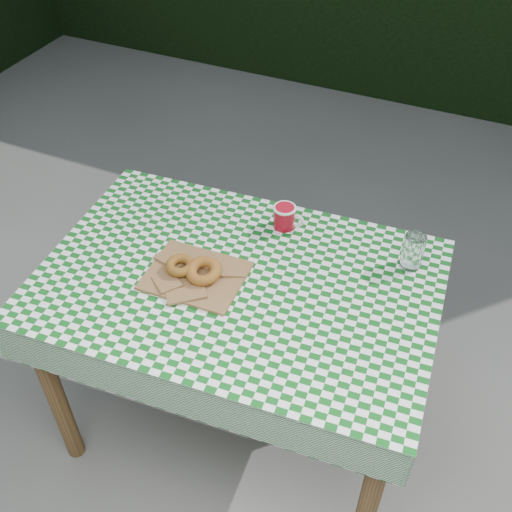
{
  "coord_description": "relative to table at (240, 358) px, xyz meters",
  "views": [
    {
      "loc": [
        0.55,
        -0.95,
        2.03
      ],
      "look_at": [
        0.01,
        0.28,
        0.79
      ],
      "focal_mm": 42.51,
      "sensor_mm": 36.0,
      "label": 1
    }
  ],
  "objects": [
    {
      "name": "table",
      "position": [
        0.0,
        0.0,
        0.0
      ],
      "size": [
        1.21,
        0.85,
        0.75
      ],
      "primitive_type": "cube",
      "rotation": [
        0.0,
        0.0,
        0.07
      ],
      "color": "brown",
      "rests_on": "ground"
    },
    {
      "name": "paper_bag",
      "position": [
        -0.12,
        -0.04,
        0.39
      ],
      "size": [
        0.3,
        0.24,
        0.02
      ],
      "primitive_type": "cube",
      "rotation": [
        0.0,
        0.0,
        0.04
      ],
      "color": "#8C5C3D",
      "rests_on": "tablecloth"
    },
    {
      "name": "tablecloth",
      "position": [
        0.0,
        -0.0,
        0.38
      ],
      "size": [
        1.23,
        0.87,
        0.01
      ],
      "primitive_type": "cube",
      "rotation": [
        0.0,
        0.0,
        0.07
      ],
      "color": "#0C5216",
      "rests_on": "table"
    },
    {
      "name": "ground",
      "position": [
        0.01,
        -0.19,
        -0.38
      ],
      "size": [
        60.0,
        60.0,
        0.0
      ],
      "primitive_type": "plane",
      "color": "#51514C",
      "rests_on": "ground"
    },
    {
      "name": "drinking_glass",
      "position": [
        0.46,
        0.27,
        0.44
      ],
      "size": [
        0.09,
        0.09,
        0.12
      ],
      "primitive_type": "cylinder",
      "rotation": [
        0.0,
        0.0,
        0.45
      ],
      "color": "white",
      "rests_on": "tablecloth"
    },
    {
      "name": "bagel_front",
      "position": [
        -0.17,
        -0.04,
        0.41
      ],
      "size": [
        0.1,
        0.1,
        0.03
      ],
      "primitive_type": "torus",
      "rotation": [
        0.0,
        0.0,
        0.17
      ],
      "color": "brown",
      "rests_on": "paper_bag"
    },
    {
      "name": "coffee_mug",
      "position": [
        0.04,
        0.29,
        0.42
      ],
      "size": [
        0.14,
        0.14,
        0.08
      ],
      "primitive_type": null,
      "rotation": [
        0.0,
        0.0,
        -0.01
      ],
      "color": "#9F0A19",
      "rests_on": "tablecloth"
    },
    {
      "name": "bagel_back",
      "position": [
        -0.09,
        -0.04,
        0.41
      ],
      "size": [
        0.12,
        0.12,
        0.03
      ],
      "primitive_type": "torus",
      "rotation": [
        0.0,
        0.0,
        -0.13
      ],
      "color": "#90591D",
      "rests_on": "paper_bag"
    }
  ]
}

